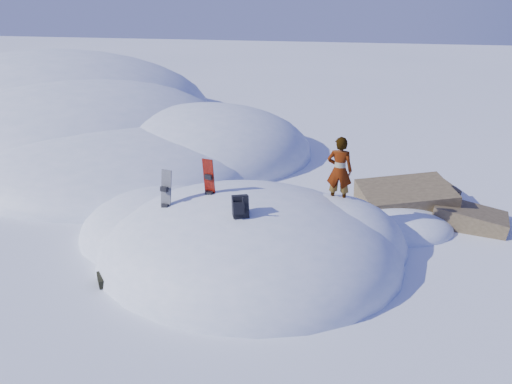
% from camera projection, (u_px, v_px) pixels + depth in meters
% --- Properties ---
extents(ground, '(120.00, 120.00, 0.00)m').
position_uv_depth(ground, '(248.00, 255.00, 11.48)').
color(ground, white).
rests_on(ground, ground).
extents(snow_mound, '(8.00, 6.00, 3.00)m').
position_uv_depth(snow_mound, '(243.00, 250.00, 11.73)').
color(snow_mound, white).
rests_on(snow_mound, ground).
extents(snow_ridge, '(21.50, 18.50, 6.40)m').
position_uv_depth(snow_ridge, '(77.00, 129.00, 22.62)').
color(snow_ridge, white).
rests_on(snow_ridge, ground).
extents(rock_outcrop, '(4.68, 4.41, 1.68)m').
position_uv_depth(rock_outcrop, '(409.00, 218.00, 13.42)').
color(rock_outcrop, brown).
rests_on(rock_outcrop, ground).
extents(snowboard_red, '(0.28, 0.22, 1.35)m').
position_uv_depth(snowboard_red, '(210.00, 187.00, 11.11)').
color(snowboard_red, red).
rests_on(snowboard_red, snow_mound).
extents(snowboard_dark, '(0.29, 0.28, 1.31)m').
position_uv_depth(snowboard_dark, '(166.00, 199.00, 10.88)').
color(snowboard_dark, black).
rests_on(snowboard_dark, snow_mound).
extents(backpack, '(0.42, 0.46, 0.54)m').
position_uv_depth(backpack, '(240.00, 207.00, 10.02)').
color(backpack, black).
rests_on(backpack, snow_mound).
extents(gear_pile, '(0.87, 0.74, 0.23)m').
position_uv_depth(gear_pile, '(117.00, 276.00, 10.40)').
color(gear_pile, black).
rests_on(gear_pile, ground).
extents(person, '(0.60, 0.42, 1.60)m').
position_uv_depth(person, '(339.00, 171.00, 11.37)').
color(person, slate).
rests_on(person, snow_mound).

